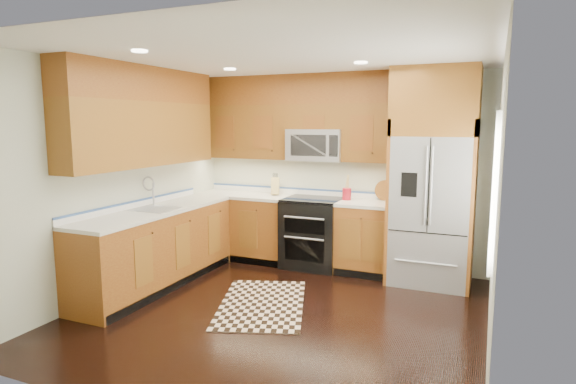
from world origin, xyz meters
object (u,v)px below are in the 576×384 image
at_px(range, 313,233).
at_px(refrigerator, 433,178).
at_px(rug, 262,304).
at_px(utensil_crock, 347,191).
at_px(knife_block, 275,186).

height_order(range, refrigerator, refrigerator).
bearing_deg(rug, range, 69.82).
xyz_separation_m(range, refrigerator, (1.55, -0.04, 0.83)).
bearing_deg(range, refrigerator, -1.40).
relative_size(rug, utensil_crock, 4.44).
relative_size(rug, knife_block, 4.81).
distance_m(rug, utensil_crock, 1.99).
xyz_separation_m(rug, utensil_crock, (0.46, 1.62, 1.05)).
distance_m(range, utensil_crock, 0.74).
bearing_deg(range, knife_block, 167.05).
distance_m(range, rug, 1.59).
xyz_separation_m(refrigerator, utensil_crock, (-1.11, 0.14, -0.25)).
relative_size(range, knife_block, 3.08).
bearing_deg(refrigerator, utensil_crock, 172.74).
xyz_separation_m(refrigerator, knife_block, (-2.17, 0.18, -0.24)).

